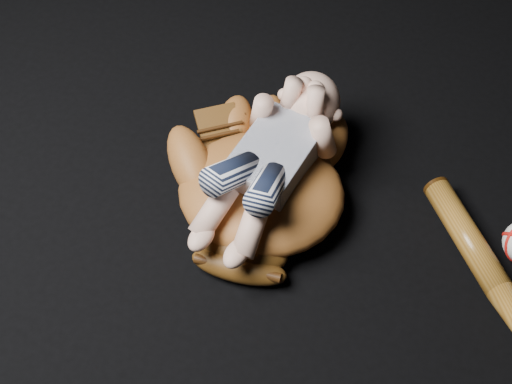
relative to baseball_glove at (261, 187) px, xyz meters
The scene contains 3 objects.
baseball_glove is the anchor object (origin of this frame).
newborn_baby 0.07m from the baseball_glove, 40.96° to the left, with size 0.19×0.40×0.16m, color #E4AD93, non-canonical shape.
baseball_bat 0.45m from the baseball_glove, 12.44° to the right, with size 0.05×0.51×0.05m, color brown, non-canonical shape.
Camera 1 is at (0.04, -0.77, 1.04)m, focal length 50.00 mm.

